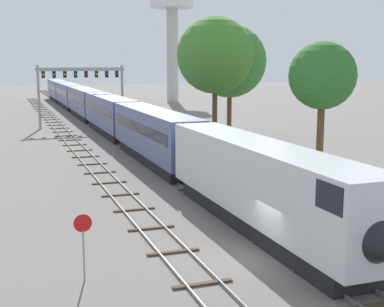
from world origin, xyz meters
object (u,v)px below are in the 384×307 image
at_px(water_tower, 172,7).
at_px(trackside_tree_mid, 215,55).
at_px(stop_sign, 83,238).
at_px(trackside_tree_right, 323,76).
at_px(passenger_train, 95,107).
at_px(signal_gantry, 81,81).
at_px(trackside_tree_left, 230,61).

xyz_separation_m(water_tower, trackside_tree_mid, (-15.05, -63.31, -11.52)).
bearing_deg(water_tower, trackside_tree_mid, -103.37).
bearing_deg(stop_sign, trackside_tree_mid, 60.09).
xyz_separation_m(trackside_tree_mid, trackside_tree_right, (0.99, -19.56, -1.80)).
bearing_deg(stop_sign, passenger_train, 80.06).
height_order(signal_gantry, water_tower, water_tower).
bearing_deg(water_tower, passenger_train, -121.46).
bearing_deg(passenger_train, water_tower, 58.54).
relative_size(passenger_train, trackside_tree_mid, 9.07).
distance_m(signal_gantry, water_tower, 52.66).
xyz_separation_m(passenger_train, trackside_tree_mid, (9.45, -23.28, 7.15)).
relative_size(trackside_tree_mid, trackside_tree_right, 1.31).
relative_size(signal_gantry, water_tower, 0.45).
height_order(trackside_tree_left, trackside_tree_right, trackside_tree_left).
bearing_deg(trackside_tree_right, stop_sign, -145.12).
bearing_deg(trackside_tree_left, signal_gantry, 133.69).
bearing_deg(signal_gantry, passenger_train, 51.43).
xyz_separation_m(water_tower, trackside_tree_right, (-14.06, -82.88, -13.31)).
distance_m(water_tower, trackside_tree_mid, 66.09).
xyz_separation_m(passenger_train, water_tower, (24.50, 40.03, 18.67)).
distance_m(signal_gantry, stop_sign, 55.01).
relative_size(passenger_train, trackside_tree_right, 11.93).
height_order(stop_sign, trackside_tree_mid, trackside_tree_mid).
bearing_deg(signal_gantry, trackside_tree_right, -72.41).
distance_m(passenger_train, trackside_tree_left, 23.90).
relative_size(signal_gantry, stop_sign, 4.20).
relative_size(water_tower, trackside_tree_mid, 1.93).
bearing_deg(water_tower, signal_gantry, -121.97).
xyz_separation_m(stop_sign, trackside_tree_left, (23.11, 38.19, 7.27)).
bearing_deg(trackside_tree_right, trackside_tree_left, 83.64).
height_order(water_tower, stop_sign, water_tower).
distance_m(passenger_train, water_tower, 50.51).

